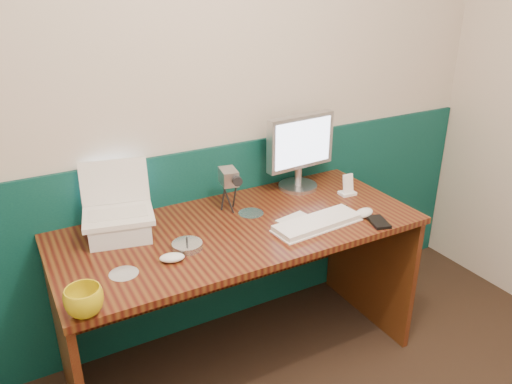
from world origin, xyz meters
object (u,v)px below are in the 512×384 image
monitor (299,153)px  camcorder (229,190)px  laptop (115,192)px  desk (241,297)px  keyboard (317,223)px  mug (84,301)px

monitor → camcorder: (-0.43, -0.07, -0.09)m
laptop → camcorder: bearing=13.7°
camcorder → desk: bearing=-90.6°
keyboard → camcorder: (-0.27, 0.33, 0.09)m
desk → mug: size_ratio=12.75×
laptop → monitor: bearing=17.1°
monitor → mug: bearing=-159.8°
monitor → camcorder: bearing=-175.7°
laptop → monitor: monitor is taller
monitor → camcorder: 0.44m
mug → desk: bearing=23.3°
mug → camcorder: size_ratio=0.64×
monitor → keyboard: bearing=-116.3°
keyboard → camcorder: bearing=124.2°
mug → monitor: bearing=24.8°
monitor → mug: 1.31m
monitor → camcorder: size_ratio=1.91×
desk → mug: bearing=-156.7°
laptop → mug: 0.54m
camcorder → keyboard: bearing=-41.1°
desk → mug: mug is taller
desk → keyboard: size_ratio=3.96×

